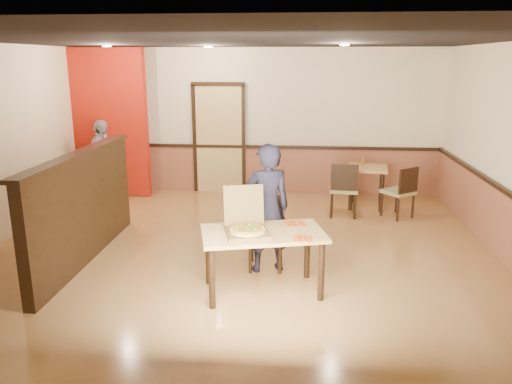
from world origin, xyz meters
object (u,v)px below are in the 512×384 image
at_px(diner, 267,208).
at_px(passerby, 102,162).
at_px(side_table, 367,177).
at_px(condiment, 363,162).
at_px(main_table, 263,241).
at_px(side_chair_right, 401,190).
at_px(pizza_box, 247,227).
at_px(side_chair_left, 344,187).
at_px(diner_chair, 266,229).

height_order(diner, passerby, diner).
bearing_deg(side_table, condiment, 123.42).
distance_m(main_table, side_chair_right, 3.62).
bearing_deg(side_table, diner, -118.44).
height_order(side_table, pizza_box, pizza_box).
relative_size(side_chair_right, diner, 0.54).
relative_size(main_table, diner, 0.93).
distance_m(main_table, passerby, 4.74).
relative_size(side_chair_left, side_table, 1.20).
xyz_separation_m(side_chair_left, condiment, (0.38, 0.73, 0.29)).
bearing_deg(side_table, diner_chair, -120.01).
xyz_separation_m(side_chair_right, side_table, (-0.49, 0.60, 0.08)).
height_order(main_table, diner_chair, diner_chair).
distance_m(side_chair_right, diner, 3.15).
bearing_deg(main_table, side_table, 52.04).
height_order(side_chair_right, pizza_box, pizza_box).
bearing_deg(side_chair_left, side_table, -122.02).
relative_size(main_table, condiment, 10.91).
distance_m(side_chair_left, diner, 2.60).
bearing_deg(diner_chair, pizza_box, -103.32).
distance_m(main_table, pizza_box, 0.25).
bearing_deg(side_chair_left, pizza_box, 70.52).
relative_size(side_chair_left, passerby, 0.61).
xyz_separation_m(side_table, pizza_box, (-1.77, -3.60, 0.22)).
height_order(main_table, passerby, passerby).
relative_size(side_table, diner, 0.48).
distance_m(side_table, passerby, 4.81).
bearing_deg(main_table, side_chair_left, 54.99).
distance_m(main_table, side_chair_left, 3.15).
height_order(side_chair_left, pizza_box, pizza_box).
bearing_deg(passerby, main_table, -125.97).
xyz_separation_m(diner_chair, diner, (0.02, -0.14, 0.31)).
distance_m(diner_chair, condiment, 3.30).
height_order(diner, condiment, diner).
relative_size(diner_chair, pizza_box, 1.43).
bearing_deg(diner, diner_chair, -101.61).
height_order(side_chair_right, side_table, side_chair_right).
height_order(main_table, condiment, condiment).
bearing_deg(side_chair_right, side_chair_left, -36.30).
bearing_deg(passerby, pizza_box, -127.92).
bearing_deg(diner_chair, condiment, 59.76).
height_order(main_table, side_chair_left, side_chair_left).
bearing_deg(passerby, side_table, -77.77).
distance_m(diner, pizza_box, 0.69).
relative_size(pizza_box, condiment, 4.62).
relative_size(passerby, condiment, 11.15).
xyz_separation_m(side_table, condiment, (-0.08, 0.11, 0.24)).
bearing_deg(condiment, diner, -116.42).
height_order(diner_chair, pizza_box, pizza_box).
bearing_deg(side_chair_right, diner, 10.98).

